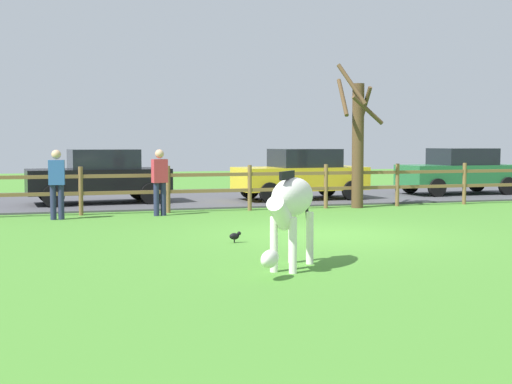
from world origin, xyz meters
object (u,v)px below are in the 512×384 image
object	(u,v)px
crow_on_grass	(235,236)
parked_car_black	(100,176)
parked_car_yellow	(301,174)
bare_tree	(358,139)
zebra	(291,205)
visitor_left_of_tree	(160,179)
visitor_right_of_tree	(57,181)
parked_car_green	(459,171)

from	to	relation	value
crow_on_grass	parked_car_black	bearing A→B (deg)	101.91
crow_on_grass	parked_car_yellow	world-z (taller)	parked_car_yellow
bare_tree	zebra	distance (m)	9.65
zebra	visitor_left_of_tree	size ratio (longest dim) A/B	0.99
visitor_right_of_tree	parked_car_black	bearing A→B (deg)	71.41
bare_tree	parked_car_black	xyz separation A→B (m)	(-6.76, 2.97, -1.06)
parked_car_yellow	visitor_left_of_tree	xyz separation A→B (m)	(-4.87, -3.12, 0.06)
zebra	parked_car_black	world-z (taller)	parked_car_black
bare_tree	parked_car_yellow	size ratio (longest dim) A/B	0.96
parked_car_green	visitor_left_of_tree	xyz separation A→B (m)	(-10.80, -3.65, 0.06)
crow_on_grass	bare_tree	bearing A→B (deg)	48.18
crow_on_grass	visitor_left_of_tree	bearing A→B (deg)	96.65
bare_tree	parked_car_yellow	xyz separation A→B (m)	(-0.69, 2.61, -1.06)
zebra	parked_car_yellow	distance (m)	11.66
bare_tree	parked_car_black	world-z (taller)	bare_tree
crow_on_grass	parked_car_black	xyz separation A→B (m)	(-1.80, 8.52, 0.72)
visitor_left_of_tree	visitor_right_of_tree	distance (m)	2.45
visitor_right_of_tree	parked_car_yellow	bearing A→B (deg)	24.33
crow_on_grass	parked_car_yellow	distance (m)	9.24
visitor_left_of_tree	visitor_right_of_tree	bearing A→B (deg)	-175.74
zebra	visitor_right_of_tree	world-z (taller)	visitor_right_of_tree
bare_tree	visitor_left_of_tree	bearing A→B (deg)	-174.67
bare_tree	visitor_right_of_tree	world-z (taller)	bare_tree
parked_car_green	parked_car_black	xyz separation A→B (m)	(-12.01, -0.16, 0.00)
parked_car_green	visitor_right_of_tree	xyz separation A→B (m)	(-13.25, -3.83, 0.06)
parked_car_green	parked_car_yellow	xyz separation A→B (m)	(-5.93, -0.53, 0.00)
visitor_right_of_tree	zebra	bearing A→B (deg)	-67.53
parked_car_black	parked_car_yellow	xyz separation A→B (m)	(6.08, -0.36, 0.00)
zebra	crow_on_grass	xyz separation A→B (m)	(-0.10, 2.73, -0.80)
crow_on_grass	visitor_right_of_tree	world-z (taller)	visitor_right_of_tree
visitor_left_of_tree	parked_car_black	bearing A→B (deg)	109.13
bare_tree	visitor_right_of_tree	size ratio (longest dim) A/B	2.41
parked_car_black	visitor_right_of_tree	size ratio (longest dim) A/B	2.52
crow_on_grass	zebra	bearing A→B (deg)	-87.85
bare_tree	parked_car_green	size ratio (longest dim) A/B	0.98
zebra	visitor_left_of_tree	xyz separation A→B (m)	(-0.69, 7.76, -0.02)
parked_car_green	parked_car_yellow	world-z (taller)	same
parked_car_black	visitor_right_of_tree	xyz separation A→B (m)	(-1.23, -3.67, 0.06)
parked_car_green	parked_car_black	size ratio (longest dim) A/B	0.98
parked_car_green	parked_car_black	world-z (taller)	same
zebra	parked_car_green	bearing A→B (deg)	48.45
bare_tree	visitor_left_of_tree	xyz separation A→B (m)	(-5.55, -0.52, -1.00)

